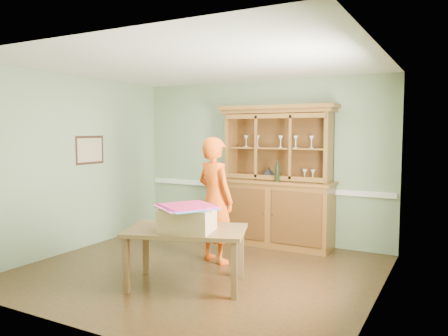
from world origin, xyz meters
The scene contains 14 objects.
floor centered at (0.00, 0.00, 0.00)m, with size 4.50×4.50×0.00m, color #4B3018.
ceiling centered at (0.00, 0.00, 2.70)m, with size 4.50×4.50×0.00m, color white.
wall_back centered at (0.00, 2.00, 1.35)m, with size 4.50×4.50×0.00m, color gray.
wall_left centered at (-2.25, 0.00, 1.35)m, with size 4.00×4.00×0.00m, color gray.
wall_right centered at (2.25, 0.00, 1.35)m, with size 4.00×4.00×0.00m, color gray.
wall_front centered at (0.00, -2.00, 1.35)m, with size 4.50×4.50×0.00m, color gray.
chair_rail centered at (0.00, 1.98, 0.90)m, with size 4.41×0.05×0.08m, color white.
framed_map centered at (-2.23, 0.30, 1.55)m, with size 0.03×0.60×0.46m.
window_panel centered at (2.23, -0.30, 1.50)m, with size 0.03×0.96×1.36m.
china_hutch centered at (0.39, 1.74, 0.79)m, with size 1.93×0.64×2.26m.
dining_table centered at (0.17, -0.55, 0.61)m, with size 1.59×1.26×0.70m.
cardboard_box centered at (0.26, -0.66, 0.83)m, with size 0.58×0.46×0.27m, color tan.
kite_stack centered at (0.26, -0.70, 0.99)m, with size 0.77×0.77×0.04m.
person centered at (-0.01, 0.46, 0.89)m, with size 0.65×0.42×1.77m, color #EA530E.
Camera 1 is at (3.00, -4.82, 1.85)m, focal length 35.00 mm.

